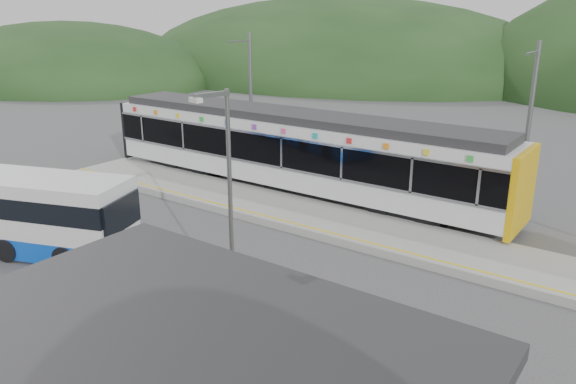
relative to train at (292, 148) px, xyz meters
The scene contains 8 objects.
ground 6.80m from the train, 67.77° to the right, with size 120.00×120.00×0.00m, color #4C4C4F.
hills 8.91m from the train, ahead, with size 146.00×149.00×26.00m.
platform 4.12m from the train, 47.74° to the right, with size 26.00×3.20×0.30m, color #9E9E99.
yellow_line 5.01m from the train, 58.48° to the right, with size 26.00×0.10×0.01m, color yellow.
train is the anchor object (origin of this frame).
catenary_mast_west 5.46m from the train, 150.60° to the left, with size 0.18×1.80×7.00m.
catenary_mast_east 9.92m from the train, 15.17° to the left, with size 0.18×1.80×7.00m.
lamp_post 11.22m from the train, 63.72° to the right, with size 0.38×1.11×6.19m.
Camera 1 is at (11.98, -14.44, 8.04)m, focal length 35.00 mm.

